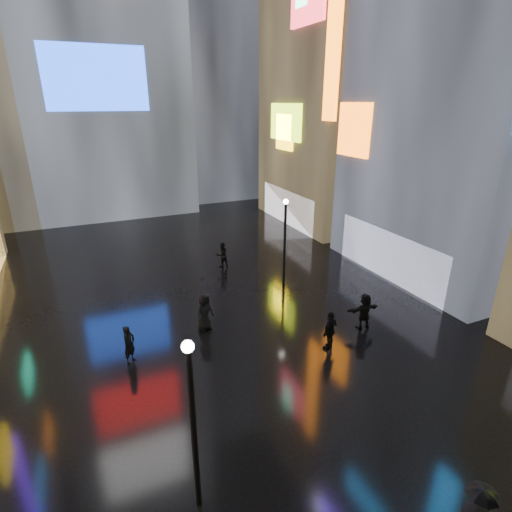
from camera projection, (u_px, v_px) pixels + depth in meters
ground at (200, 291)px, 23.17m from camera, size 140.00×140.00×0.00m
building_right_mid at (491, 6)px, 21.26m from camera, size 10.28×13.70×30.00m
building_right_far at (344, 53)px, 32.67m from camera, size 10.28×12.00×28.00m
tower_flank_right at (203, 34)px, 42.55m from camera, size 12.00×12.00×34.00m
lamp_near at (193, 419)px, 9.85m from camera, size 0.30×0.30×5.20m
lamp_far at (285, 237)px, 22.96m from camera, size 0.30×0.30×5.20m
pedestrian_3 at (330, 330)px, 17.45m from camera, size 1.16×0.90×1.84m
pedestrian_4 at (204, 312)px, 18.93m from camera, size 1.07×0.90×1.87m
pedestrian_5 at (364, 311)px, 19.05m from camera, size 1.70×0.64×1.80m
pedestrian_6 at (129, 345)px, 16.55m from camera, size 0.72×0.72×1.69m
pedestrian_7 at (222, 255)px, 26.26m from camera, size 0.91×0.77×1.65m
umbrella_1 at (482, 498)px, 8.86m from camera, size 0.86×0.86×0.62m
umbrella_2 at (203, 285)px, 18.42m from camera, size 1.42×1.41×0.91m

